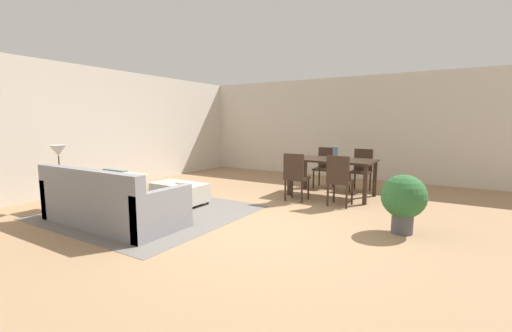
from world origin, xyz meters
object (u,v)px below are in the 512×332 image
(side_table, at_px, (61,183))
(dining_chair_near_right, at_px, (339,178))
(dining_chair_far_right, at_px, (362,167))
(potted_plant, at_px, (404,199))
(vase_centerpiece, at_px, (335,153))
(couch, at_px, (111,204))
(dining_table, at_px, (332,163))
(table_lamp, at_px, (58,152))
(ottoman_table, at_px, (179,192))
(dining_chair_far_left, at_px, (325,165))
(book_on_ottoman, at_px, (185,183))
(dining_chair_near_left, at_px, (295,174))

(side_table, relative_size, dining_chair_near_right, 0.65)
(dining_chair_far_right, bearing_deg, potted_plant, -65.05)
(dining_chair_far_right, bearing_deg, vase_centerpiece, -114.02)
(couch, height_order, dining_table, couch)
(table_lamp, bearing_deg, vase_centerpiece, 44.29)
(dining_table, relative_size, vase_centerpiece, 6.42)
(couch, distance_m, ottoman_table, 1.42)
(dining_chair_near_right, xyz_separation_m, dining_chair_far_right, (-0.00, 1.61, 0.00))
(potted_plant, bearing_deg, dining_chair_near_right, 141.06)
(dining_table, relative_size, dining_chair_near_right, 1.79)
(dining_table, height_order, potted_plant, potted_plant)
(dining_chair_far_left, xyz_separation_m, potted_plant, (2.04, -2.58, -0.04))
(dining_chair_far_right, distance_m, vase_centerpiece, 0.93)
(dining_chair_near_right, xyz_separation_m, vase_centerpiece, (-0.35, 0.83, 0.37))
(ottoman_table, xyz_separation_m, dining_chair_far_left, (1.73, 2.96, 0.30))
(dining_table, bearing_deg, vase_centerpiece, 35.63)
(dining_chair_near_right, bearing_deg, vase_centerpiece, 112.96)
(vase_centerpiece, bearing_deg, table_lamp, -135.71)
(dining_chair_far_right, relative_size, book_on_ottoman, 3.54)
(couch, height_order, vase_centerpiece, vase_centerpiece)
(side_table, distance_m, dining_chair_far_right, 5.87)
(dining_chair_near_left, distance_m, book_on_ottoman, 2.07)
(dining_chair_far_right, height_order, book_on_ottoman, dining_chair_far_right)
(table_lamp, bearing_deg, potted_plant, 18.72)
(side_table, bearing_deg, dining_chair_far_left, 54.08)
(dining_chair_far_left, bearing_deg, side_table, -125.92)
(table_lamp, height_order, potted_plant, table_lamp)
(couch, xyz_separation_m, dining_table, (2.17, 3.56, 0.38))
(dining_table, relative_size, dining_chair_far_right, 1.79)
(ottoman_table, distance_m, side_table, 1.98)
(couch, distance_m, dining_chair_far_left, 4.71)
(couch, xyz_separation_m, dining_chair_near_right, (2.56, 2.76, 0.23))
(vase_centerpiece, bearing_deg, potted_plant, -49.27)
(dining_chair_far_left, height_order, potted_plant, dining_chair_far_left)
(side_table, bearing_deg, couch, -1.87)
(dining_chair_far_left, bearing_deg, dining_table, -61.43)
(dining_table, height_order, book_on_ottoman, dining_table)
(dining_chair_far_right, distance_m, potted_plant, 2.83)
(dining_table, height_order, dining_chair_far_left, dining_chair_far_left)
(dining_chair_far_left, bearing_deg, dining_chair_far_right, -0.73)
(ottoman_table, xyz_separation_m, potted_plant, (3.77, 0.38, 0.25))
(dining_chair_near_left, xyz_separation_m, dining_chair_far_right, (0.83, 1.64, 0.00))
(dining_chair_far_left, relative_size, vase_centerpiece, 3.59)
(dining_chair_far_right, bearing_deg, ottoman_table, -131.12)
(book_on_ottoman, bearing_deg, dining_chair_near_left, 38.31)
(side_table, relative_size, table_lamp, 1.13)
(dining_chair_far_right, xyz_separation_m, book_on_ottoman, (-2.45, -2.92, -0.12))
(dining_chair_near_right, distance_m, potted_plant, 1.53)
(side_table, height_order, table_lamp, table_lamp)
(side_table, xyz_separation_m, dining_chair_near_right, (3.98, 2.72, 0.05))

